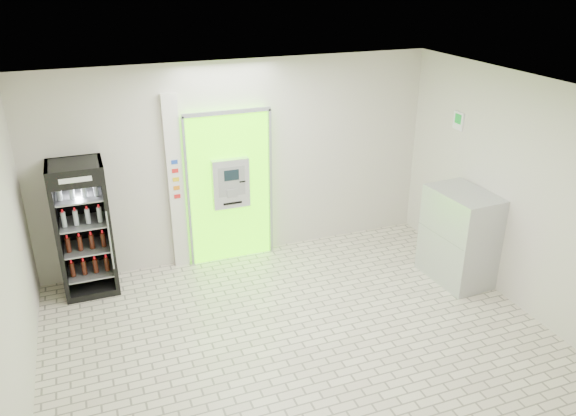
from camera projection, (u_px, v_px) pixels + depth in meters
ground at (302, 342)px, 6.79m from camera, size 6.00×6.00×0.00m
room_shell at (303, 202)px, 6.05m from camera, size 6.00×6.00×6.00m
atm_assembly at (229, 186)px, 8.33m from camera, size 1.30×0.24×2.33m
pillar at (176, 184)px, 8.06m from camera, size 0.22×0.11×2.60m
beverage_cooler at (84, 231)px, 7.57m from camera, size 0.70×0.67×1.87m
steel_cabinet at (459, 236)px, 7.93m from camera, size 0.74×1.04×1.34m
exit_sign at (458, 121)px, 8.11m from camera, size 0.02×0.22×0.26m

